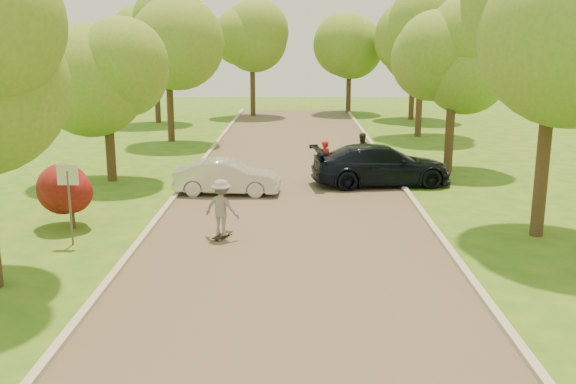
{
  "coord_description": "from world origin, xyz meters",
  "views": [
    {
      "loc": [
        0.12,
        -12.16,
        5.27
      ],
      "look_at": [
        -0.1,
        4.65,
        1.3
      ],
      "focal_mm": 40.0,
      "sensor_mm": 36.0,
      "label": 1
    }
  ],
  "objects_px": {
    "longboard": "(222,235)",
    "person_striped": "(324,160)",
    "silver_sedan": "(227,177)",
    "street_sign": "(69,187)",
    "skateboarder": "(222,207)",
    "person_olive": "(361,152)",
    "dark_sedan": "(381,165)"
  },
  "relations": [
    {
      "from": "longboard",
      "to": "person_striped",
      "type": "bearing_deg",
      "value": -89.71
    },
    {
      "from": "silver_sedan",
      "to": "person_striped",
      "type": "distance_m",
      "value": 4.23
    },
    {
      "from": "street_sign",
      "to": "longboard",
      "type": "distance_m",
      "value": 4.22
    },
    {
      "from": "street_sign",
      "to": "silver_sedan",
      "type": "height_order",
      "value": "street_sign"
    },
    {
      "from": "longboard",
      "to": "skateboarder",
      "type": "bearing_deg",
      "value": -53.48
    },
    {
      "from": "street_sign",
      "to": "person_olive",
      "type": "bearing_deg",
      "value": 49.74
    },
    {
      "from": "street_sign",
      "to": "person_striped",
      "type": "relative_size",
      "value": 1.39
    },
    {
      "from": "longboard",
      "to": "person_olive",
      "type": "relative_size",
      "value": 0.52
    },
    {
      "from": "street_sign",
      "to": "person_striped",
      "type": "xyz_separation_m",
      "value": [
        7.0,
        8.2,
        -0.78
      ]
    },
    {
      "from": "skateboarder",
      "to": "person_olive",
      "type": "bearing_deg",
      "value": -93.77
    },
    {
      "from": "silver_sedan",
      "to": "skateboarder",
      "type": "xyz_separation_m",
      "value": [
        0.4,
        -5.21,
        0.27
      ]
    },
    {
      "from": "longboard",
      "to": "person_striped",
      "type": "distance_m",
      "value": 8.22
    },
    {
      "from": "longboard",
      "to": "person_striped",
      "type": "relative_size",
      "value": 0.52
    },
    {
      "from": "street_sign",
      "to": "dark_sedan",
      "type": "height_order",
      "value": "street_sign"
    },
    {
      "from": "street_sign",
      "to": "person_olive",
      "type": "distance_m",
      "value": 13.37
    },
    {
      "from": "street_sign",
      "to": "dark_sedan",
      "type": "distance_m",
      "value": 11.74
    },
    {
      "from": "person_striped",
      "to": "longboard",
      "type": "bearing_deg",
      "value": 51.01
    },
    {
      "from": "silver_sedan",
      "to": "longboard",
      "type": "distance_m",
      "value": 5.25
    },
    {
      "from": "street_sign",
      "to": "longboard",
      "type": "xyz_separation_m",
      "value": [
        3.9,
        0.61,
        -1.48
      ]
    },
    {
      "from": "street_sign",
      "to": "person_striped",
      "type": "height_order",
      "value": "street_sign"
    },
    {
      "from": "dark_sedan",
      "to": "longboard",
      "type": "distance_m",
      "value": 8.56
    },
    {
      "from": "longboard",
      "to": "person_striped",
      "type": "xyz_separation_m",
      "value": [
        3.09,
        7.59,
        0.7
      ]
    },
    {
      "from": "skateboarder",
      "to": "person_olive",
      "type": "height_order",
      "value": "skateboarder"
    },
    {
      "from": "street_sign",
      "to": "skateboarder",
      "type": "relative_size",
      "value": 1.41
    },
    {
      "from": "dark_sedan",
      "to": "skateboarder",
      "type": "relative_size",
      "value": 3.37
    },
    {
      "from": "silver_sedan",
      "to": "skateboarder",
      "type": "distance_m",
      "value": 5.24
    },
    {
      "from": "street_sign",
      "to": "silver_sedan",
      "type": "relative_size",
      "value": 0.59
    },
    {
      "from": "skateboarder",
      "to": "longboard",
      "type": "bearing_deg",
      "value": 126.52
    },
    {
      "from": "dark_sedan",
      "to": "person_striped",
      "type": "distance_m",
      "value": 2.26
    },
    {
      "from": "silver_sedan",
      "to": "person_olive",
      "type": "xyz_separation_m",
      "value": [
        5.13,
        4.36,
        0.18
      ]
    },
    {
      "from": "dark_sedan",
      "to": "person_olive",
      "type": "bearing_deg",
      "value": 1.79
    },
    {
      "from": "silver_sedan",
      "to": "person_striped",
      "type": "relative_size",
      "value": 2.36
    }
  ]
}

